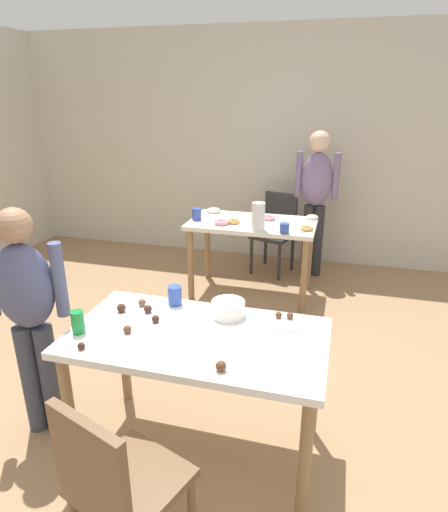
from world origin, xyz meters
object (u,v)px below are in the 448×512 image
at_px(person_girl_near, 28,308).
at_px(soda_can, 78,322).
at_px(mixing_bowl, 228,309).
at_px(person_adult_far, 316,192).
at_px(dining_table_far, 252,233).
at_px(chair_near_table, 115,482).
at_px(dining_table_near, 197,351).
at_px(chair_far_table, 276,228).
at_px(pitcher_far, 258,216).

height_order(person_girl_near, soda_can, person_girl_near).
bearing_deg(mixing_bowl, person_adult_far, 83.56).
height_order(mixing_bowl, soda_can, soda_can).
distance_m(dining_table_far, chair_near_table, 2.83).
bearing_deg(dining_table_near, person_adult_far, 81.96).
bearing_deg(chair_far_table, soda_can, -101.11).
bearing_deg(chair_far_table, pitcher_far, -91.83).
bearing_deg(mixing_bowl, pitcher_far, 95.31).
relative_size(chair_near_table, person_girl_near, 0.63).
bearing_deg(mixing_bowl, dining_table_far, 97.74).
relative_size(chair_far_table, person_adult_far, 0.56).
distance_m(dining_table_near, pitcher_far, 1.87).
height_order(chair_far_table, mixing_bowl, chair_far_table).
bearing_deg(pitcher_far, person_adult_far, 64.23).
bearing_deg(dining_table_near, dining_table_far, 94.06).
xyz_separation_m(dining_table_far, chair_near_table, (0.06, -2.83, -0.14)).
relative_size(dining_table_far, chair_far_table, 1.38).
bearing_deg(person_girl_near, dining_table_far, 69.98).
xyz_separation_m(dining_table_near, person_girl_near, (-0.94, -0.08, 0.16)).
bearing_deg(soda_can, dining_table_near, 13.65).
distance_m(dining_table_near, person_girl_near, 0.96).
bearing_deg(dining_table_far, soda_can, -101.17).
bearing_deg(person_girl_near, soda_can, -10.72).
bearing_deg(dining_table_far, pitcher_far, -67.28).
height_order(dining_table_near, dining_table_far, same).
bearing_deg(chair_near_table, dining_table_near, 82.79).
distance_m(chair_far_table, pitcher_far, 1.01).
height_order(person_girl_near, mixing_bowl, person_girl_near).
relative_size(dining_table_near, dining_table_far, 1.11).
relative_size(person_girl_near, soda_can, 11.25).
distance_m(dining_table_far, person_adult_far, 0.90).
xyz_separation_m(dining_table_near, chair_far_table, (-0.02, 2.79, -0.15)).
bearing_deg(pitcher_far, chair_near_table, -91.03).
bearing_deg(person_girl_near, pitcher_far, 65.11).
height_order(chair_near_table, pitcher_far, pitcher_far).
relative_size(dining_table_far, person_girl_near, 0.87).
height_order(person_adult_far, soda_can, person_adult_far).
bearing_deg(pitcher_far, dining_table_near, -88.58).
xyz_separation_m(person_adult_far, mixing_bowl, (-0.28, -2.52, -0.14)).
relative_size(chair_far_table, person_girl_near, 0.63).
distance_m(chair_near_table, person_adult_far, 3.55).
relative_size(chair_near_table, mixing_bowl, 4.67).
bearing_deg(mixing_bowl, person_girl_near, -163.46).
distance_m(dining_table_near, soda_can, 0.63).
bearing_deg(dining_table_near, chair_near_table, -97.21).
height_order(dining_table_far, person_girl_near, person_girl_near).
bearing_deg(person_girl_near, chair_far_table, 72.08).
relative_size(chair_far_table, pitcher_far, 3.48).
bearing_deg(chair_near_table, chair_far_table, 88.76).
xyz_separation_m(dining_table_near, pitcher_far, (-0.05, 1.85, 0.22)).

